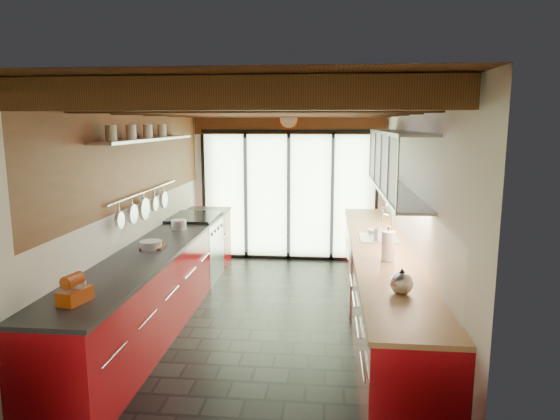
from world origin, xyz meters
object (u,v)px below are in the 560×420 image
Objects in this scene: soap_bottle at (379,231)px; bowl at (376,231)px; paper_towel at (388,246)px; kettle at (402,282)px; stand_mixer at (75,291)px.

bowl is (0.00, 0.37, -0.08)m from soap_bottle.
bowl is (0.00, 1.28, -0.12)m from paper_towel.
soap_bottle is at bearing 90.00° from paper_towel.
bowl is at bearing 90.00° from soap_bottle.
kettle is at bearing -90.00° from soap_bottle.
paper_towel is (0.00, 0.98, 0.05)m from kettle.
kettle is 1.15× the size of bowl.
kettle is 0.98m from paper_towel.
paper_towel is at bearing 90.00° from kettle.
kettle is at bearing -90.00° from bowl.
paper_towel is 0.91m from soap_bottle.
soap_bottle is at bearing 42.71° from stand_mixer.
stand_mixer is at bearing -137.29° from soap_bottle.
paper_towel reaches higher than soap_bottle.
bowl is at bearing 90.00° from paper_towel.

